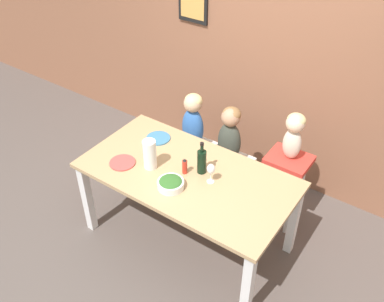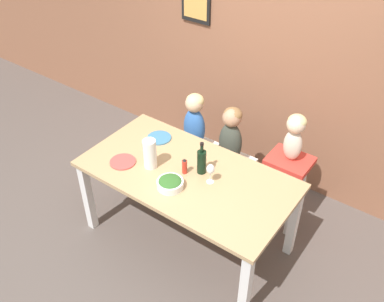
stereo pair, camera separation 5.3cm
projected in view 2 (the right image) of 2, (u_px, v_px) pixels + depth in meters
name	position (u px, v px, depth m)	size (l,w,h in m)	color
ground_plane	(188.00, 238.00, 3.91)	(14.00, 14.00, 0.00)	#564C47
wall_back	(270.00, 51.00, 3.93)	(10.00, 0.09, 2.70)	#8E5B42
dining_table	(187.00, 182.00, 3.50)	(1.74, 0.92, 0.78)	tan
chair_far_left	(194.00, 151.00, 4.32)	(0.43, 0.36, 0.46)	silver
chair_far_center	(229.00, 166.00, 4.13)	(0.43, 0.36, 0.46)	silver
chair_right_highchair	(287.00, 174.00, 3.73)	(0.37, 0.31, 0.75)	silver
person_child_left	(194.00, 119.00, 4.08)	(0.23, 0.18, 0.57)	#3366B2
person_child_center	(231.00, 133.00, 3.89)	(0.23, 0.18, 0.57)	#3D4238
person_baby_right	(295.00, 133.00, 3.47)	(0.16, 0.16, 0.43)	beige
wine_bottle	(202.00, 161.00, 3.38)	(0.07, 0.07, 0.29)	black
paper_towel_roll	(150.00, 154.00, 3.43)	(0.11, 0.11, 0.26)	white
wine_glass_near	(211.00, 170.00, 3.28)	(0.06, 0.06, 0.17)	white
salad_bowl_large	(170.00, 183.00, 3.28)	(0.21, 0.21, 0.08)	white
dinner_plate_front_left	(123.00, 162.00, 3.54)	(0.22, 0.22, 0.01)	#D14C47
dinner_plate_back_left	(159.00, 138.00, 3.81)	(0.22, 0.22, 0.01)	teal
condiment_bottle_hot_sauce	(185.00, 166.00, 3.40)	(0.04, 0.04, 0.14)	red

